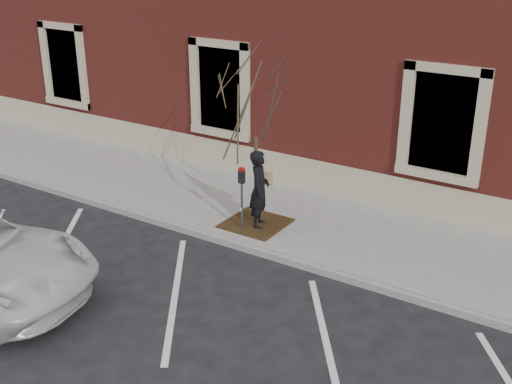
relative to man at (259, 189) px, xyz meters
The scene contains 9 objects.
ground 1.38m from the man, 83.66° to the right, with size 120.00×120.00×0.00m, color #28282B.
sidewalk_near 1.29m from the man, 83.38° to the left, with size 40.00×3.50×0.15m, color #B8B5AD.
curb_near 1.35m from the man, 84.00° to the right, with size 40.00×0.12×0.15m, color #9E9E99.
parking_stripes 3.27m from the man, 88.16° to the right, with size 28.00×4.40×0.01m, color silver, non-canonical shape.
building_civic 7.46m from the man, 89.17° to the left, with size 40.00×8.62×8.00m.
man is the anchor object (origin of this frame).
parking_meter 0.43m from the man, 124.86° to the right, with size 0.13×0.10×1.45m.
tree_grate 0.88m from the man, 159.25° to the left, with size 1.32×1.32×0.03m, color #3A2712.
sapling 1.73m from the man, 159.25° to the left, with size 2.24×2.24×3.73m.
Camera 1 is at (6.92, -10.12, 6.34)m, focal length 45.00 mm.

